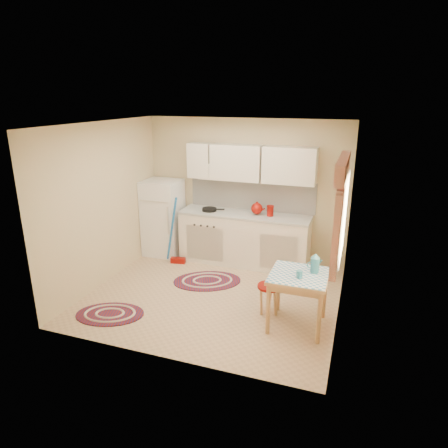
# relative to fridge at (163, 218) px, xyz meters

# --- Properties ---
(room_shell) EXTENTS (3.64, 3.60, 2.52)m
(room_shell) POSITION_rel_fridge_xyz_m (1.62, -1.01, 0.90)
(room_shell) COLOR tan
(room_shell) RESTS_ON ground
(fridge) EXTENTS (0.65, 0.60, 1.40)m
(fridge) POSITION_rel_fridge_xyz_m (0.00, 0.00, 0.00)
(fridge) COLOR white
(fridge) RESTS_ON ground
(broom) EXTENTS (0.30, 0.17, 1.20)m
(broom) POSITION_rel_fridge_xyz_m (0.45, -0.35, -0.10)
(broom) COLOR blue
(broom) RESTS_ON ground
(base_cabinets) EXTENTS (2.25, 0.60, 0.88)m
(base_cabinets) POSITION_rel_fridge_xyz_m (1.55, 0.05, -0.26)
(base_cabinets) COLOR white
(base_cabinets) RESTS_ON ground
(countertop) EXTENTS (2.27, 0.62, 0.04)m
(countertop) POSITION_rel_fridge_xyz_m (1.55, 0.05, 0.20)
(countertop) COLOR #B6B4AC
(countertop) RESTS_ON base_cabinets
(frying_pan) EXTENTS (0.32, 0.32, 0.05)m
(frying_pan) POSITION_rel_fridge_xyz_m (0.92, 0.00, 0.24)
(frying_pan) COLOR black
(frying_pan) RESTS_ON countertop
(red_kettle) EXTENTS (0.27, 0.26, 0.22)m
(red_kettle) POSITION_rel_fridge_xyz_m (1.76, 0.05, 0.33)
(red_kettle) COLOR #8B0B05
(red_kettle) RESTS_ON countertop
(red_canister) EXTENTS (0.12, 0.12, 0.16)m
(red_canister) POSITION_rel_fridge_xyz_m (2.00, 0.05, 0.30)
(red_canister) COLOR #8B0B05
(red_canister) RESTS_ON countertop
(table) EXTENTS (0.72, 0.72, 0.72)m
(table) POSITION_rel_fridge_xyz_m (2.77, -1.67, -0.34)
(table) COLOR tan
(table) RESTS_ON ground
(stool) EXTENTS (0.34, 0.34, 0.42)m
(stool) POSITION_rel_fridge_xyz_m (2.36, -1.49, -0.49)
(stool) COLOR #8B0B05
(stool) RESTS_ON ground
(coffee_pot) EXTENTS (0.17, 0.16, 0.27)m
(coffee_pot) POSITION_rel_fridge_xyz_m (2.94, -1.55, 0.16)
(coffee_pot) COLOR teal
(coffee_pot) RESTS_ON table
(mug) EXTENTS (0.09, 0.09, 0.10)m
(mug) POSITION_rel_fridge_xyz_m (2.79, -1.77, 0.07)
(mug) COLOR teal
(mug) RESTS_ON table
(rug_center) EXTENTS (1.29, 1.11, 0.02)m
(rug_center) POSITION_rel_fridge_xyz_m (1.21, -0.87, -0.69)
(rug_center) COLOR maroon
(rug_center) RESTS_ON ground
(rug_left) EXTENTS (1.07, 0.86, 0.02)m
(rug_left) POSITION_rel_fridge_xyz_m (0.32, -2.25, -0.69)
(rug_left) COLOR maroon
(rug_left) RESTS_ON ground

